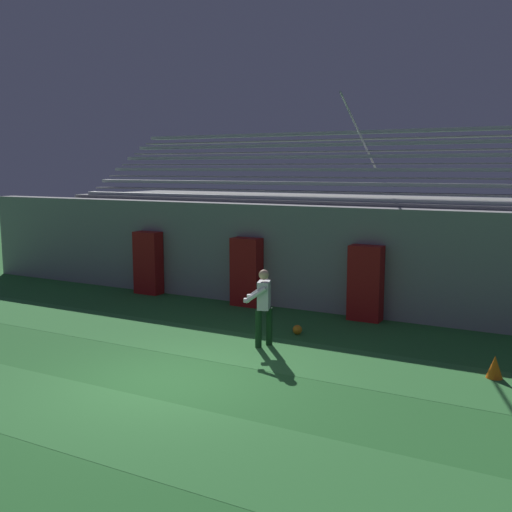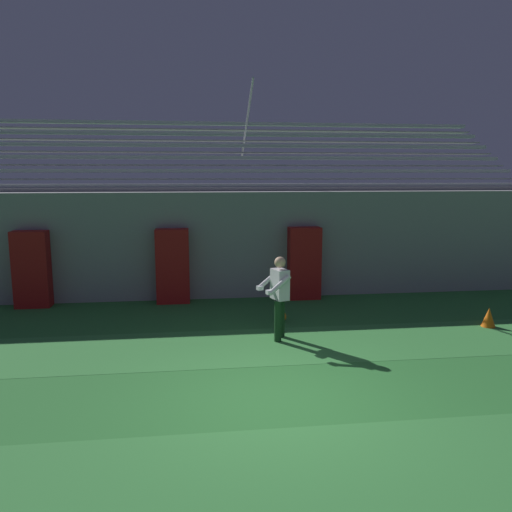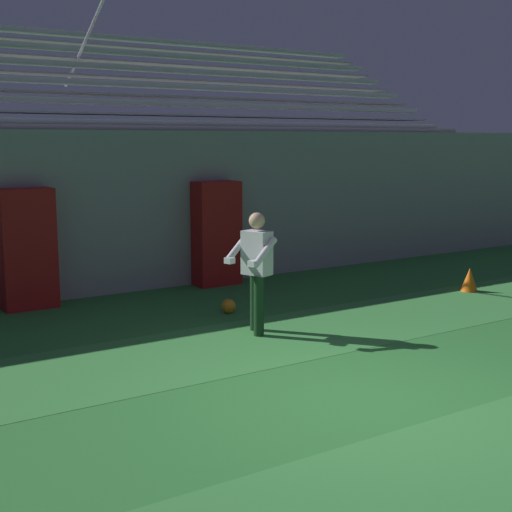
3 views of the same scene
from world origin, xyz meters
TOP-DOWN VIEW (x-y plane):
  - ground_plane at (0.00, 0.00)m, footprint 80.00×80.00m
  - turf_stripe_mid at (0.00, -1.80)m, footprint 28.00×2.10m
  - turf_stripe_far at (0.00, 2.41)m, footprint 28.00×2.10m
  - back_wall at (0.00, 6.50)m, footprint 24.00×0.60m
  - padding_pillar_gate_left at (-1.71, 5.95)m, footprint 0.83×0.44m
  - padding_pillar_gate_right at (1.71, 5.95)m, footprint 0.83×0.44m
  - bleacher_stand at (0.00, 9.19)m, footprint 18.00×4.75m
  - goalkeeper at (0.49, 2.76)m, footprint 0.64×0.70m
  - soccer_ball at (0.76, 3.95)m, footprint 0.22×0.22m
  - traffic_cone at (5.13, 3.01)m, footprint 0.30×0.30m

SIDE VIEW (x-z plane):
  - ground_plane at x=0.00m, z-range 0.00..0.00m
  - turf_stripe_mid at x=0.00m, z-range 0.00..0.01m
  - turf_stripe_far at x=0.00m, z-range 0.00..0.01m
  - soccer_ball at x=0.76m, z-range 0.00..0.22m
  - traffic_cone at x=5.13m, z-range 0.00..0.42m
  - padding_pillar_gate_left at x=-1.71m, z-range 0.00..1.89m
  - padding_pillar_gate_right at x=1.71m, z-range 0.00..1.89m
  - goalkeeper at x=0.49m, z-range 0.12..1.79m
  - back_wall at x=0.00m, z-range 0.00..2.80m
  - bleacher_stand at x=0.00m, z-range -1.40..4.42m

